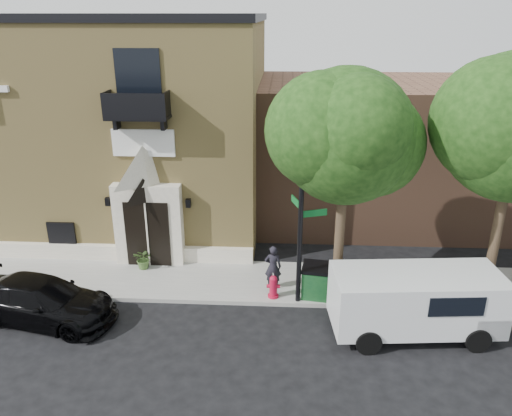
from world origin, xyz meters
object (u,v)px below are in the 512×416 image
at_px(black_sedan, 42,301).
at_px(cargo_van, 422,301).
at_px(dumpster, 327,281).
at_px(fire_hydrant, 273,287).
at_px(street_sign, 301,217).
at_px(pedestrian_near, 273,267).

relative_size(black_sedan, cargo_van, 0.93).
bearing_deg(dumpster, fire_hydrant, -166.70).
bearing_deg(black_sedan, street_sign, -68.74).
height_order(fire_hydrant, pedestrian_near, pedestrian_near).
distance_m(black_sedan, fire_hydrant, 7.55).
distance_m(black_sedan, cargo_van, 11.94).
distance_m(cargo_van, street_sign, 4.48).
bearing_deg(pedestrian_near, street_sign, 138.41).
height_order(street_sign, pedestrian_near, street_sign).
bearing_deg(cargo_van, pedestrian_near, 148.76).
xyz_separation_m(dumpster, pedestrian_near, (-1.88, 0.48, 0.24)).
bearing_deg(cargo_van, fire_hydrant, 155.48).
xyz_separation_m(cargo_van, fire_hydrant, (-4.55, 1.61, -0.60)).
xyz_separation_m(fire_hydrant, dumpster, (1.85, 0.16, 0.17)).
xyz_separation_m(cargo_van, dumpster, (-2.70, 1.77, -0.43)).
bearing_deg(cargo_van, dumpster, 141.70).
bearing_deg(dumpster, cargo_van, -25.05).
bearing_deg(fire_hydrant, cargo_van, -19.47).
bearing_deg(cargo_van, street_sign, 153.52).
relative_size(cargo_van, fire_hydrant, 6.41).
height_order(cargo_van, pedestrian_near, cargo_van).
height_order(street_sign, dumpster, street_sign).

